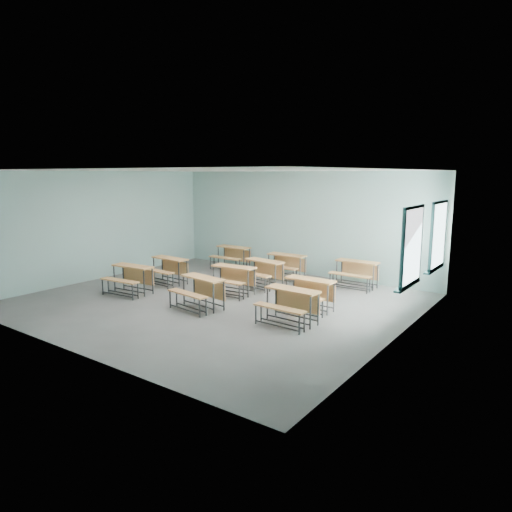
# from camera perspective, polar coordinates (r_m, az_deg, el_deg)

# --- Properties ---
(room) EXTENTS (9.04, 8.04, 3.24)m
(room) POSITION_cam_1_polar(r_m,az_deg,el_deg) (11.08, -4.63, 2.32)
(room) COLOR slate
(room) RESTS_ON ground
(desk_unit_r0c0) EXTENTS (1.24, 0.89, 0.74)m
(desk_unit_r0c0) POSITION_cam_1_polar(r_m,az_deg,el_deg) (12.43, -15.47, -2.32)
(desk_unit_r0c0) COLOR #CF894A
(desk_unit_r0c0) RESTS_ON ground
(desk_unit_r0c1) EXTENTS (1.28, 0.95, 0.74)m
(desk_unit_r0c1) POSITION_cam_1_polar(r_m,az_deg,el_deg) (10.75, -7.05, -3.96)
(desk_unit_r0c1) COLOR #CF894A
(desk_unit_r0c1) RESTS_ON ground
(desk_unit_r0c2) EXTENTS (1.21, 0.84, 0.74)m
(desk_unit_r0c2) POSITION_cam_1_polar(r_m,az_deg,el_deg) (9.62, 4.21, -5.61)
(desk_unit_r0c2) COLOR #CF894A
(desk_unit_r0c2) RESTS_ON ground
(desk_unit_r1c0) EXTENTS (1.22, 0.85, 0.74)m
(desk_unit_r1c0) POSITION_cam_1_polar(r_m,az_deg,el_deg) (13.34, -11.03, -1.30)
(desk_unit_r1c0) COLOR #CF894A
(desk_unit_r1c0) RESTS_ON ground
(desk_unit_r1c1) EXTENTS (1.24, 0.88, 0.74)m
(desk_unit_r1c1) POSITION_cam_1_polar(r_m,az_deg,el_deg) (11.92, -3.08, -2.49)
(desk_unit_r1c1) COLOR #CF894A
(desk_unit_r1c1) RESTS_ON ground
(desk_unit_r1c2) EXTENTS (1.20, 0.82, 0.74)m
(desk_unit_r1c2) POSITION_cam_1_polar(r_m,az_deg,el_deg) (10.55, 6.47, -4.22)
(desk_unit_r1c2) COLOR #CF894A
(desk_unit_r1c2) RESTS_ON ground
(desk_unit_r2c1) EXTENTS (1.28, 0.95, 0.74)m
(desk_unit_r2c1) POSITION_cam_1_polar(r_m,az_deg,el_deg) (12.72, 0.74, -1.67)
(desk_unit_r2c1) COLOR #CF894A
(desk_unit_r2c1) RESTS_ON ground
(desk_unit_r3c0) EXTENTS (1.18, 0.79, 0.74)m
(desk_unit_r3c0) POSITION_cam_1_polar(r_m,az_deg,el_deg) (15.13, -3.06, 0.24)
(desk_unit_r3c0) COLOR #CF894A
(desk_unit_r3c0) RESTS_ON ground
(desk_unit_r3c1) EXTENTS (1.21, 0.83, 0.74)m
(desk_unit_r3c1) POSITION_cam_1_polar(r_m,az_deg,el_deg) (13.66, 3.64, -0.85)
(desk_unit_r3c1) COLOR #CF894A
(desk_unit_r3c1) RESTS_ON ground
(desk_unit_r3c2) EXTENTS (1.18, 0.80, 0.74)m
(desk_unit_r3c2) POSITION_cam_1_polar(r_m,az_deg,el_deg) (12.91, 12.33, -1.73)
(desk_unit_r3c2) COLOR #CF894A
(desk_unit_r3c2) RESTS_ON ground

